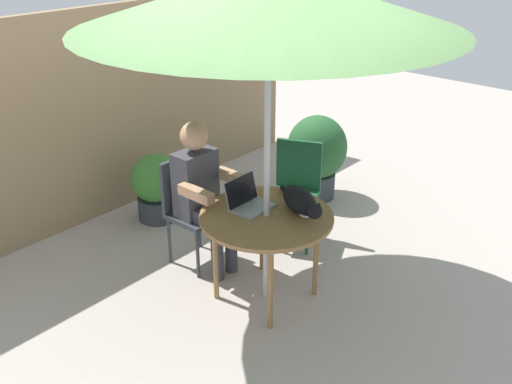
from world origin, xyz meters
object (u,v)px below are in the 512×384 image
object	(u,v)px
person_seated	(202,189)
potted_plant_near_fence	(157,185)
patio_table	(266,222)
cat	(301,202)
laptop	(247,199)
chair_occupied	(190,202)
potted_plant_by_chair	(317,153)
chair_empty	(296,184)

from	to	relation	value
person_seated	potted_plant_near_fence	xyz separation A→B (m)	(0.28, 0.93, -0.36)
patio_table	cat	world-z (taller)	cat
laptop	cat	distance (m)	0.41
chair_occupied	potted_plant_by_chair	xyz separation A→B (m)	(1.66, -0.08, -0.05)
patio_table	chair_occupied	size ratio (longest dim) A/B	1.08
chair_empty	chair_occupied	bearing A→B (deg)	152.64
potted_plant_near_fence	potted_plant_by_chair	distance (m)	1.63
chair_empty	potted_plant_by_chair	size ratio (longest dim) A/B	1.04
potted_plant_by_chair	patio_table	bearing A→B (deg)	-155.88
chair_empty	person_seated	size ratio (longest dim) A/B	0.73
laptop	cat	xyz separation A→B (m)	(0.19, -0.36, 0.02)
potted_plant_near_fence	chair_occupied	bearing A→B (deg)	-109.95
patio_table	laptop	size ratio (longest dim) A/B	3.21
cat	potted_plant_by_chair	distance (m)	1.76
person_seated	laptop	xyz separation A→B (m)	(0.00, -0.47, 0.07)
patio_table	cat	size ratio (longest dim) A/B	1.66
potted_plant_by_chair	cat	bearing A→B (deg)	-148.27
potted_plant_near_fence	potted_plant_by_chair	world-z (taller)	potted_plant_by_chair
person_seated	laptop	bearing A→B (deg)	-89.47
patio_table	cat	distance (m)	0.29
person_seated	cat	distance (m)	0.86
person_seated	chair_occupied	bearing A→B (deg)	90.00
patio_table	potted_plant_by_chair	world-z (taller)	potted_plant_by_chair
person_seated	cat	size ratio (longest dim) A/B	2.12
patio_table	person_seated	world-z (taller)	person_seated
person_seated	potted_plant_by_chair	world-z (taller)	person_seated
person_seated	potted_plant_near_fence	size ratio (longest dim) A/B	1.92
patio_table	chair_occupied	world-z (taller)	chair_occupied
chair_empty	potted_plant_by_chair	xyz separation A→B (m)	(0.81, 0.36, -0.05)
laptop	potted_plant_near_fence	bearing A→B (deg)	78.83
potted_plant_near_fence	cat	bearing A→B (deg)	-92.82
chair_empty	laptop	bearing A→B (deg)	-167.44
chair_empty	laptop	world-z (taller)	laptop
potted_plant_by_chair	laptop	bearing A→B (deg)	-161.67
chair_occupied	person_seated	distance (m)	0.23
chair_occupied	potted_plant_near_fence	world-z (taller)	chair_occupied
person_seated	laptop	world-z (taller)	person_seated
chair_occupied	potted_plant_by_chair	size ratio (longest dim) A/B	1.04
chair_empty	potted_plant_near_fence	size ratio (longest dim) A/B	1.39
chair_empty	cat	world-z (taller)	chair_empty
chair_empty	laptop	size ratio (longest dim) A/B	2.98
person_seated	chair_empty	bearing A→B (deg)	-18.34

